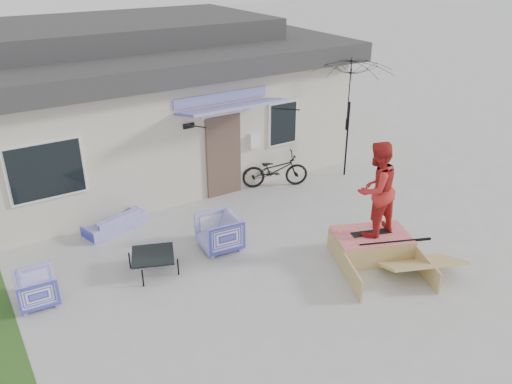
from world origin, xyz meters
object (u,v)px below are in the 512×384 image
loveseat (114,219)px  armchair_right (219,231)px  armchair_left (37,287)px  bicycle (275,166)px  patio_umbrella (349,115)px  skate_ramp (371,245)px  skateboard (371,232)px  skater (376,188)px  coffee_table (154,263)px

loveseat → armchair_right: (1.63, -1.97, 0.15)m
armchair_left → bicycle: size_ratio=0.40×
loveseat → patio_umbrella: patio_umbrella is taller
bicycle → skate_ramp: (-0.25, -3.93, -0.31)m
loveseat → armchair_left: size_ratio=2.02×
armchair_right → skateboard: 3.15m
skateboard → armchair_left: bearing=-179.3°
skater → armchair_left: bearing=-22.6°
armchair_right → coffee_table: bearing=-81.0°
armchair_left → armchair_right: (3.66, -0.06, 0.07)m
armchair_left → patio_umbrella: (8.50, 1.54, 1.40)m
loveseat → bicycle: 4.41m
armchair_right → coffee_table: (-1.53, -0.09, -0.22)m
coffee_table → bicycle: bearing=26.1°
armchair_left → skater: bearing=-103.5°
coffee_table → patio_umbrella: patio_umbrella is taller
loveseat → skateboard: (4.16, -3.84, 0.25)m
patio_umbrella → skateboard: (-2.31, -3.48, -1.22)m
skate_ramp → armchair_left: bearing=-176.0°
skate_ramp → skater: 1.29m
armchair_left → skate_ramp: 6.48m
loveseat → skate_ramp: loveseat is taller
armchair_left → coffee_table: (2.13, -0.16, -0.15)m
patio_umbrella → skate_ramp: patio_umbrella is taller
patio_umbrella → skater: size_ratio=1.12×
skate_ramp → loveseat: bearing=158.6°
armchair_right → skater: (2.53, -1.88, 1.12)m
loveseat → skateboard: same height
armchair_right → skater: bearing=58.9°
patio_umbrella → skater: skater is taller
patio_umbrella → bicycle: bearing=168.9°
patio_umbrella → skater: (-2.31, -3.48, -0.21)m
bicycle → skate_ramp: bicycle is taller
coffee_table → skater: bearing=-23.8°
loveseat → armchair_right: 2.56m
loveseat → skateboard: bearing=121.1°
coffee_table → skater: skater is taller
patio_umbrella → armchair_left: bearing=-169.7°
bicycle → skateboard: bicycle is taller
skate_ramp → skateboard: (0.02, 0.05, 0.28)m
armchair_right → patio_umbrella: size_ratio=0.38×
armchair_left → armchair_right: bearing=-87.0°
skateboard → loveseat: bearing=155.4°
armchair_right → skater: skater is taller
patio_umbrella → skateboard: patio_umbrella is taller
skate_ramp → skater: bearing=90.0°
armchair_left → patio_umbrella: size_ratio=0.32×
loveseat → armchair_left: armchair_left is taller
loveseat → patio_umbrella: (6.48, -0.37, 1.47)m
loveseat → armchair_left: (-2.02, -1.90, 0.07)m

